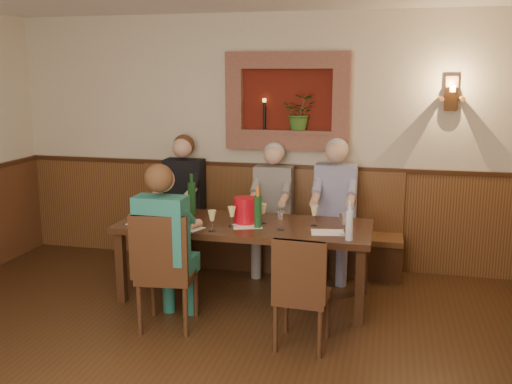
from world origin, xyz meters
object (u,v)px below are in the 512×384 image
Objects in this scene: person_bench_left at (182,211)px; dining_table at (245,231)px; wine_bottle_green_a at (258,211)px; water_bottle at (349,224)px; bench at (265,238)px; chair_near_left at (168,294)px; person_chair_front at (167,260)px; spittoon_bucket at (246,210)px; person_bench_right at (334,220)px; person_bench_mid at (272,219)px; wine_bottle_green_b at (192,198)px; chair_near_right at (302,314)px.

dining_table is at bearing -41.45° from person_bench_left.
wine_bottle_green_a is (1.10, -0.96, 0.30)m from person_bench_left.
dining_table is 6.16× the size of wine_bottle_green_a.
bench is at bearing 128.42° from water_bottle.
person_chair_front reaches higher than chair_near_left.
spittoon_bucket is at bearing -89.61° from bench.
water_bottle is (1.00, -0.34, 0.02)m from spittoon_bucket.
dining_table is 1.14m from person_bench_right.
person_chair_front is (-0.49, -1.72, 0.27)m from bench.
bench is at bearing 172.08° from person_bench_right.
bench is at bearing 131.39° from person_bench_mid.
dining_table is at bearing -132.76° from person_bench_right.
person_chair_front is at bearing 94.41° from chair_near_left.
water_bottle is at bearing -51.58° from bench.
wine_bottle_green_a is (0.64, 0.66, 0.31)m from person_chair_front.
wine_bottle_green_b is at bearing 162.11° from dining_table.
person_bench_mid is at bearing 179.84° from person_bench_right.
spittoon_bucket is 0.63m from wine_bottle_green_b.
chair_near_left reaches higher than spittoon_bucket.
person_bench_left is 1.29m from spittoon_bucket.
bench is 1.81m from person_chair_front.
bench reaches higher than water_bottle.
wine_bottle_green_b is at bearing 163.45° from spittoon_bucket.
water_bottle reaches higher than spittoon_bucket.
dining_table is 6.86× the size of water_bottle.
chair_near_left is 0.73× the size of person_bench_mid.
spittoon_bucket is 0.21m from wine_bottle_green_a.
bench is at bearing 90.39° from spittoon_bucket.
wine_bottle_green_a is (-0.62, -0.96, 0.29)m from person_bench_right.
person_bench_left is (-0.95, -0.11, 0.29)m from bench.
chair_near_left is 2.96× the size of water_bottle.
dining_table is at bearing 51.82° from chair_near_left.
spittoon_bucket is (0.95, -0.82, 0.26)m from person_bench_left.
wine_bottle_green_b reaches higher than chair_near_right.
water_bottle reaches higher than chair_near_right.
dining_table is 1.01m from bench.
chair_near_right is 1.84m from person_bench_mid.
water_bottle reaches higher than chair_near_left.
wine_bottle_green_a is at bearing -40.92° from person_bench_left.
chair_near_left is 4.18× the size of spittoon_bucket.
person_bench_left reaches higher than dining_table.
person_bench_mid reaches higher than chair_near_right.
person_bench_right is 1.22m from water_bottle.
spittoon_bucket is (-0.09, -0.82, 0.29)m from person_bench_mid.
dining_table is 1.62× the size of person_bench_right.
person_chair_front reaches higher than person_bench_mid.
wine_bottle_green_a is (0.64, 0.67, 0.61)m from chair_near_left.
person_bench_left is at bearing -173.53° from bench.
person_bench_right is 3.53× the size of wine_bottle_green_b.
bench reaches higher than chair_near_left.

